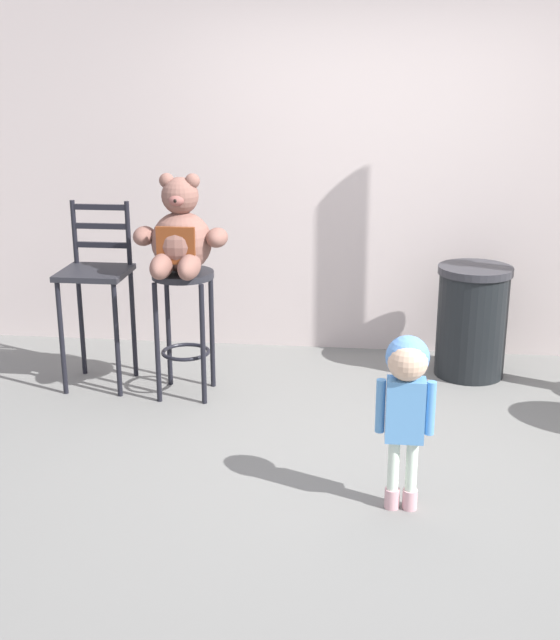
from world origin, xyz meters
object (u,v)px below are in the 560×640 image
(teddy_bear, at_px, (180,238))
(bar_chair_empty, at_px, (97,282))
(bar_stool_with_teddy, at_px, (184,308))
(trash_bin, at_px, (472,321))
(child_walking, at_px, (406,386))

(teddy_bear, height_order, bar_chair_empty, teddy_bear)
(bar_chair_empty, bearing_deg, bar_stool_with_teddy, -11.57)
(bar_chair_empty, bearing_deg, teddy_bear, -14.33)
(trash_bin, relative_size, bar_chair_empty, 0.63)
(bar_stool_with_teddy, height_order, trash_bin, bar_stool_with_teddy)
(child_walking, bearing_deg, trash_bin, -49.26)
(bar_stool_with_teddy, distance_m, child_walking, 1.84)
(teddy_bear, distance_m, trash_bin, 2.03)
(trash_bin, distance_m, bar_chair_empty, 2.49)
(trash_bin, height_order, bar_chair_empty, bar_chair_empty)
(bar_stool_with_teddy, distance_m, bar_chair_empty, 0.62)
(bar_stool_with_teddy, xyz_separation_m, bar_chair_empty, (-0.60, 0.12, 0.12))
(child_walking, distance_m, trash_bin, 1.92)
(trash_bin, bearing_deg, child_walking, -105.45)
(teddy_bear, xyz_separation_m, trash_bin, (1.84, 0.59, -0.65))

